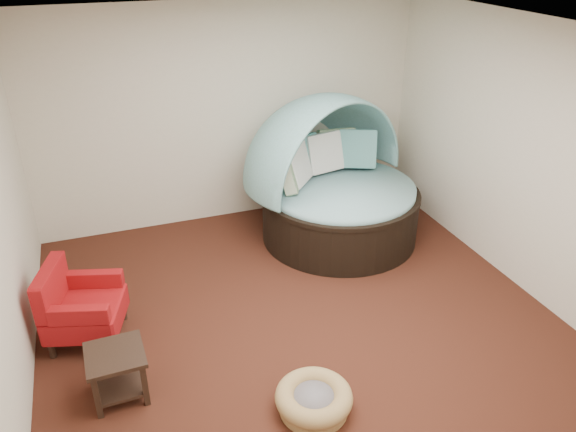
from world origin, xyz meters
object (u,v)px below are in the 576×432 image
object	(u,v)px
side_table	(117,368)
red_armchair	(79,306)
pet_basket	(314,399)
canopy_daybed	(334,174)

from	to	relation	value
side_table	red_armchair	bearing A→B (deg)	106.26
red_armchair	side_table	xyz separation A→B (m)	(0.26, -0.89, -0.07)
pet_basket	side_table	distance (m)	1.64
canopy_daybed	side_table	bearing A→B (deg)	-166.21
canopy_daybed	red_armchair	distance (m)	3.31
pet_basket	red_armchair	bearing A→B (deg)	137.04
canopy_daybed	pet_basket	world-z (taller)	canopy_daybed
pet_basket	red_armchair	size ratio (longest dim) A/B	0.86
red_armchair	side_table	bearing A→B (deg)	-56.95
red_armchair	side_table	distance (m)	0.93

